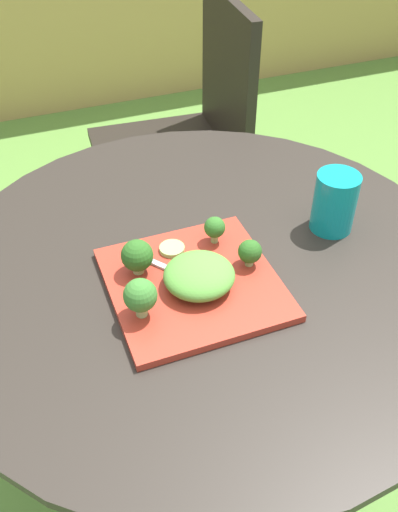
{
  "coord_description": "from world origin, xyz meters",
  "views": [
    {
      "loc": [
        -0.27,
        -0.69,
        1.38
      ],
      "look_at": [
        -0.02,
        -0.03,
        0.76
      ],
      "focal_mm": 39.69,
      "sensor_mm": 36.0,
      "label": 1
    }
  ],
  "objects_px": {
    "drinking_glass": "(334,205)",
    "fork": "(171,270)",
    "patio_chair": "(193,125)",
    "salad_plate": "(193,284)"
  },
  "relations": [
    {
      "from": "drinking_glass",
      "to": "fork",
      "type": "height_order",
      "value": "drinking_glass"
    },
    {
      "from": "fork",
      "to": "patio_chair",
      "type": "bearing_deg",
      "value": 67.33
    },
    {
      "from": "patio_chair",
      "to": "drinking_glass",
      "type": "xyz_separation_m",
      "value": [
        -0.02,
        -0.81,
        0.25
      ]
    },
    {
      "from": "drinking_glass",
      "to": "fork",
      "type": "bearing_deg",
      "value": -175.72
    },
    {
      "from": "patio_chair",
      "to": "drinking_glass",
      "type": "relative_size",
      "value": 7.9
    },
    {
      "from": "salad_plate",
      "to": "drinking_glass",
      "type": "bearing_deg",
      "value": 11.35
    },
    {
      "from": "salad_plate",
      "to": "drinking_glass",
      "type": "distance_m",
      "value": 0.31
    },
    {
      "from": "drinking_glass",
      "to": "fork",
      "type": "relative_size",
      "value": 0.85
    },
    {
      "from": "salad_plate",
      "to": "fork",
      "type": "xyz_separation_m",
      "value": [
        -0.03,
        0.04,
        0.01
      ]
    },
    {
      "from": "patio_chair",
      "to": "fork",
      "type": "height_order",
      "value": "patio_chair"
    }
  ]
}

